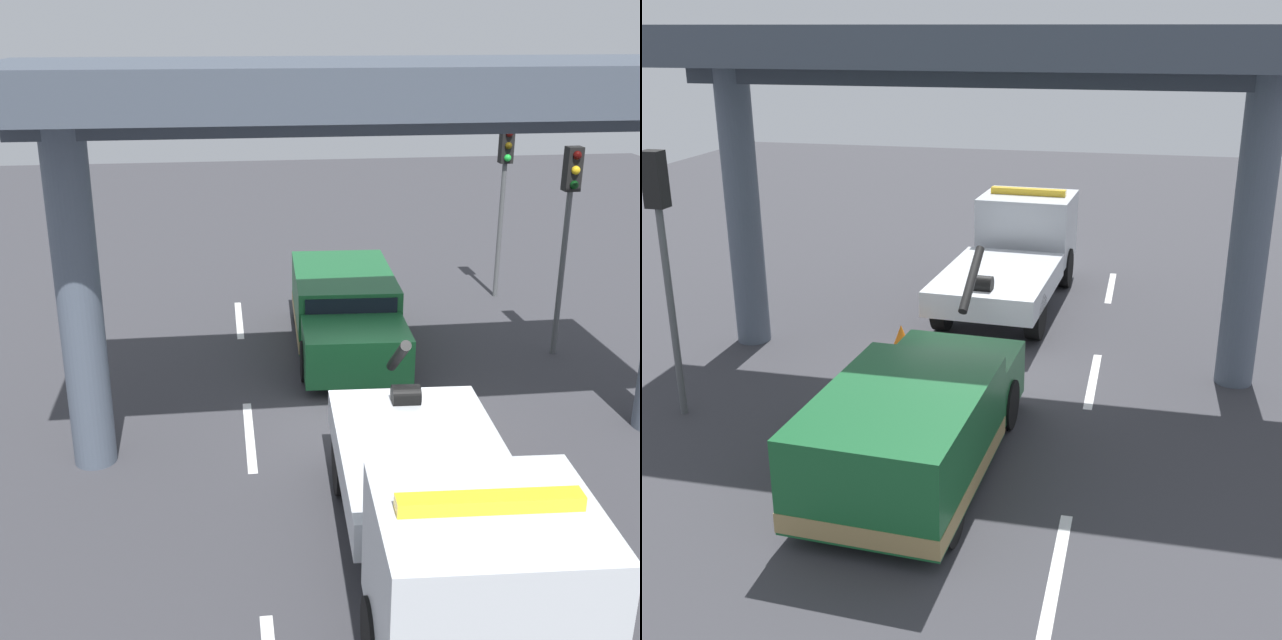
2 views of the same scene
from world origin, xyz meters
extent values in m
cube|color=#38383D|center=(0.00, 0.00, -0.05)|extent=(60.00, 40.00, 0.10)
cube|color=silver|center=(-6.00, -2.34, 0.00)|extent=(2.60, 0.16, 0.01)
cube|color=silver|center=(0.00, -2.34, 0.00)|extent=(2.60, 0.16, 0.01)
cube|color=silver|center=(6.00, -2.34, 0.00)|extent=(2.60, 0.16, 0.01)
cube|color=silver|center=(2.80, 0.06, 0.93)|extent=(3.96, 2.59, 0.55)
cube|color=silver|center=(6.12, -0.11, 1.48)|extent=(2.16, 2.41, 1.65)
cube|color=black|center=(6.74, -0.14, 1.84)|extent=(0.17, 2.21, 0.66)
cube|color=maroon|center=(2.86, 1.26, 0.84)|extent=(3.64, 0.21, 0.20)
cylinder|color=black|center=(0.61, 0.17, 1.66)|extent=(1.42, 0.25, 1.07)
cylinder|color=black|center=(1.41, 0.13, 1.32)|extent=(0.38, 0.47, 0.36)
cube|color=yellow|center=(6.12, -0.11, 2.38)|extent=(0.34, 1.93, 0.16)
cylinder|color=black|center=(5.98, 0.94, 0.50)|extent=(1.02, 0.37, 1.00)
cylinder|color=black|center=(5.87, -1.14, 0.50)|extent=(1.02, 0.37, 1.00)
cylinder|color=black|center=(2.09, 1.14, 0.50)|extent=(1.02, 0.37, 1.00)
cylinder|color=black|center=(1.98, -0.94, 0.50)|extent=(1.02, 0.37, 1.00)
cube|color=#195B2D|center=(-4.65, 0.03, 0.91)|extent=(3.56, 2.37, 1.35)
cube|color=#195B2D|center=(-2.06, -0.10, 0.71)|extent=(1.83, 2.20, 0.95)
cube|color=black|center=(-2.90, -0.06, 1.20)|extent=(0.16, 1.94, 0.59)
cube|color=#9E8451|center=(-4.65, 0.03, 0.41)|extent=(3.58, 2.39, 0.28)
cylinder|color=black|center=(-2.16, 0.87, 0.42)|extent=(0.85, 0.32, 0.84)
cylinder|color=black|center=(-2.26, -1.05, 0.42)|extent=(0.85, 0.32, 0.84)
cylinder|color=black|center=(-5.55, 1.04, 0.42)|extent=(0.85, 0.32, 0.84)
cylinder|color=black|center=(-5.64, -0.88, 0.42)|extent=(0.85, 0.32, 0.84)
cylinder|color=#4C5666|center=(0.54, 4.93, 2.84)|extent=(0.69, 0.69, 5.68)
cylinder|color=#4C5666|center=(0.54, -4.93, 2.84)|extent=(0.69, 0.69, 5.68)
cube|color=#414956|center=(0.54, 0.00, 6.03)|extent=(3.60, 11.85, 0.70)
cube|color=#353C47|center=(0.54, 0.00, 5.50)|extent=(0.50, 11.45, 0.36)
cylinder|color=#515456|center=(-3.00, 4.51, 1.82)|extent=(0.12, 0.12, 3.63)
cube|color=black|center=(-3.00, 4.51, 4.08)|extent=(0.28, 0.32, 0.90)
sphere|color=#360605|center=(-2.84, 4.51, 4.38)|extent=(0.18, 0.18, 0.18)
sphere|color=gold|center=(-2.84, 4.51, 4.08)|extent=(0.18, 0.18, 0.18)
sphere|color=black|center=(-2.84, 4.51, 3.78)|extent=(0.18, 0.18, 0.18)
cone|color=orange|center=(0.25, 1.54, 0.36)|extent=(0.54, 0.54, 0.71)
cube|color=black|center=(0.25, 1.54, 0.01)|extent=(0.60, 0.60, 0.03)
camera|label=1|loc=(12.94, -2.69, 6.96)|focal=45.82mm
camera|label=2|loc=(-14.43, -3.09, 6.35)|focal=45.84mm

